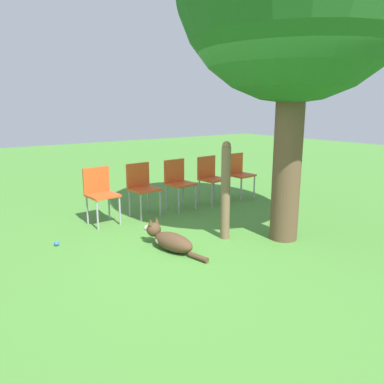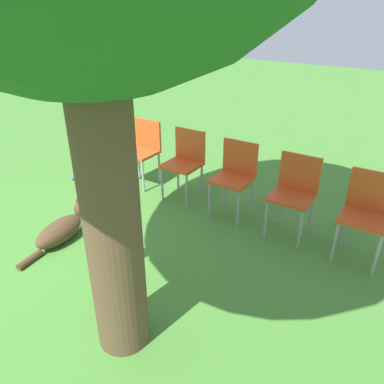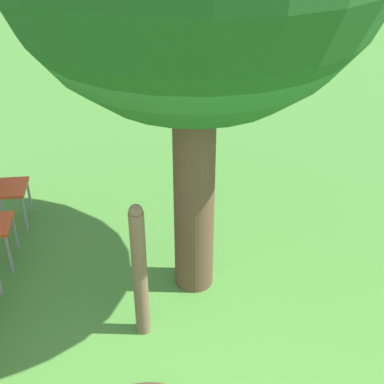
% 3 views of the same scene
% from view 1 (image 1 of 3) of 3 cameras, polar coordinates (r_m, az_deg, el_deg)
% --- Properties ---
extents(ground_plane, '(30.00, 30.00, 0.00)m').
position_cam_1_polar(ground_plane, '(4.82, 5.29, -9.54)').
color(ground_plane, '#478433').
extents(dog, '(1.12, 0.39, 0.36)m').
position_cam_1_polar(dog, '(4.95, -3.46, -7.32)').
color(dog, '#513823').
rests_on(dog, ground_plane).
extents(fence_post, '(0.13, 0.13, 1.38)m').
position_cam_1_polar(fence_post, '(5.21, 5.14, 0.24)').
color(fence_post, brown).
rests_on(fence_post, ground_plane).
extents(red_chair_0, '(0.44, 0.46, 0.90)m').
position_cam_1_polar(red_chair_0, '(6.06, -13.82, 0.18)').
color(red_chair_0, '#D14C1E').
rests_on(red_chair_0, ground_plane).
extents(red_chair_1, '(0.44, 0.46, 0.90)m').
position_cam_1_polar(red_chair_1, '(6.37, -7.66, 1.06)').
color(red_chair_1, '#D14C1E').
rests_on(red_chair_1, ground_plane).
extents(red_chair_2, '(0.44, 0.46, 0.90)m').
position_cam_1_polar(red_chair_2, '(6.74, -2.12, 1.84)').
color(red_chair_2, '#D14C1E').
rests_on(red_chair_2, ground_plane).
extents(red_chair_3, '(0.44, 0.46, 0.90)m').
position_cam_1_polar(red_chair_3, '(7.17, 2.80, 2.51)').
color(red_chair_3, '#D14C1E').
rests_on(red_chair_3, ground_plane).
extents(red_chair_4, '(0.44, 0.46, 0.90)m').
position_cam_1_polar(red_chair_4, '(7.65, 7.15, 3.09)').
color(red_chair_4, '#D14C1E').
rests_on(red_chair_4, ground_plane).
extents(tennis_ball, '(0.07, 0.07, 0.07)m').
position_cam_1_polar(tennis_ball, '(5.40, -19.94, -7.37)').
color(tennis_ball, blue).
rests_on(tennis_ball, ground_plane).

